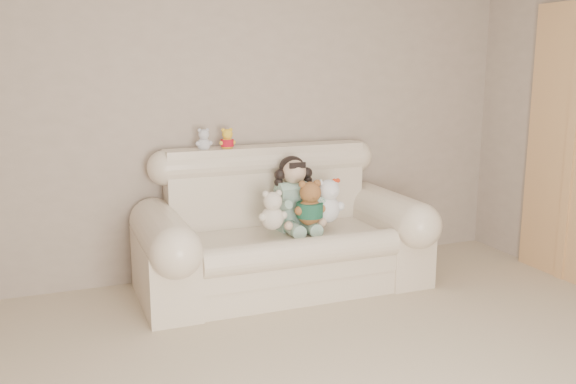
# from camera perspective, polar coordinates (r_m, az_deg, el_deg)

# --- Properties ---
(wall_back) EXTENTS (4.50, 0.00, 4.50)m
(wall_back) POSITION_cam_1_polar(r_m,az_deg,el_deg) (4.89, -3.77, 7.59)
(wall_back) COLOR tan
(wall_back) RESTS_ON ground
(sofa) EXTENTS (2.10, 0.95, 1.03)m
(sofa) POSITION_cam_1_polar(r_m,az_deg,el_deg) (4.57, -0.46, -2.64)
(sofa) COLOR beige
(sofa) RESTS_ON floor
(door_panel) EXTENTS (0.06, 0.90, 2.10)m
(door_panel) POSITION_cam_1_polar(r_m,az_deg,el_deg) (5.16, 24.73, 3.97)
(door_panel) COLOR tan
(door_panel) RESTS_ON floor
(seated_child) EXTENTS (0.39, 0.45, 0.56)m
(seated_child) POSITION_cam_1_polar(r_m,az_deg,el_deg) (4.65, 0.54, -0.05)
(seated_child) COLOR #297353
(seated_child) RESTS_ON sofa
(brown_teddy) EXTENTS (0.28, 0.23, 0.39)m
(brown_teddy) POSITION_cam_1_polar(r_m,az_deg,el_deg) (4.49, 2.00, -0.60)
(brown_teddy) COLOR brown
(brown_teddy) RESTS_ON sofa
(white_cat) EXTENTS (0.31, 0.28, 0.39)m
(white_cat) POSITION_cam_1_polar(r_m,az_deg,el_deg) (4.57, 3.69, -0.37)
(white_cat) COLOR white
(white_cat) RESTS_ON sofa
(cream_teddy) EXTENTS (0.26, 0.23, 0.33)m
(cream_teddy) POSITION_cam_1_polar(r_m,az_deg,el_deg) (4.36, -1.45, -1.33)
(cream_teddy) COLOR silver
(cream_teddy) RESTS_ON sofa
(yellow_mini_bear) EXTENTS (0.13, 0.11, 0.20)m
(yellow_mini_bear) POSITION_cam_1_polar(r_m,az_deg,el_deg) (4.68, -5.59, 5.01)
(yellow_mini_bear) COLOR yellow
(yellow_mini_bear) RESTS_ON sofa
(grey_mini_plush) EXTENTS (0.15, 0.13, 0.20)m
(grey_mini_plush) POSITION_cam_1_polar(r_m,az_deg,el_deg) (4.65, -7.73, 4.95)
(grey_mini_plush) COLOR silver
(grey_mini_plush) RESTS_ON sofa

